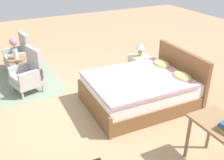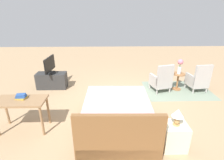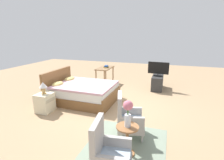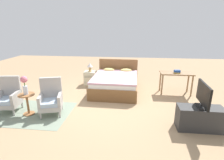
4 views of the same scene
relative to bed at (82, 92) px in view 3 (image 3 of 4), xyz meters
The scene contains 13 objects.
ground_plane 1.11m from the bed, 96.03° to the right, with size 16.00×16.00×0.00m, color #A38460.
floor_rug 2.84m from the bed, 137.36° to the right, with size 2.10×1.50×0.01m.
bed is the anchor object (origin of this frame).
armchair_by_window_left 3.26m from the bed, 145.32° to the right, with size 0.61×0.61×0.92m.
armchair_by_window_right 2.39m from the bed, 128.95° to the right, with size 0.67×0.67×0.92m.
side_table 2.88m from the bed, 136.28° to the right, with size 0.40×0.40×0.55m.
flower_vase 2.93m from the bed, 136.28° to the right, with size 0.17×0.17×0.48m.
nightstand 1.21m from the bed, 150.29° to the left, with size 0.44×0.41×0.52m.
table_lamp 1.28m from the bed, 150.26° to the left, with size 0.22×0.22×0.33m.
tv_stand 3.02m from the bed, 46.90° to the right, with size 0.96×0.40×0.53m.
tv_flatscreen 3.07m from the bed, 46.87° to the right, with size 0.22×0.79×0.54m.
vanity_desk 2.06m from the bed, ahead, with size 1.04×0.52×0.73m.
book_stack 2.08m from the bed, ahead, with size 0.22×0.19×0.10m.
Camera 3 is at (-4.63, -1.53, 2.11)m, focal length 28.00 mm.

